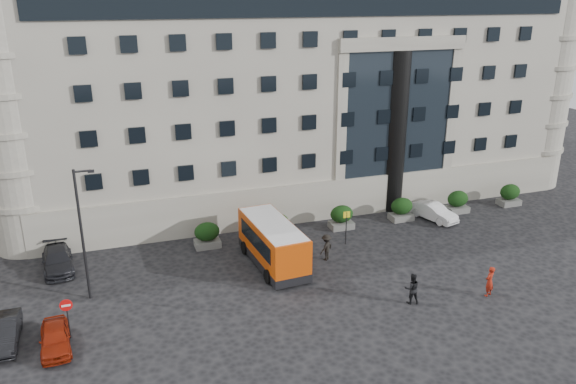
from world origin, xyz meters
name	(u,v)px	position (x,y,z in m)	size (l,w,h in m)	color
ground	(297,289)	(0.00, 0.00, 0.00)	(120.00, 120.00, 0.00)	black
civic_building	(279,84)	(6.00, 22.00, 9.00)	(44.00, 24.00, 18.00)	gray
entrance_column	(395,133)	(12.00, 10.30, 6.50)	(1.80, 1.80, 13.00)	black
hedge_a	(207,235)	(-4.00, 7.80, 0.93)	(1.80, 1.26, 1.84)	#555553
hedge_b	(277,225)	(1.20, 7.80, 0.93)	(1.80, 1.26, 1.84)	#555553
hedge_c	(342,217)	(6.40, 7.80, 0.93)	(1.80, 1.26, 1.84)	#555553
hedge_d	(402,209)	(11.60, 7.80, 0.93)	(1.80, 1.26, 1.84)	#555553
hedge_e	(458,201)	(16.80, 7.80, 0.93)	(1.80, 1.26, 1.84)	#555553
hedge_f	(510,195)	(22.00, 7.80, 0.93)	(1.80, 1.26, 1.84)	#555553
street_lamp	(82,230)	(-11.94, 3.00, 4.37)	(1.16, 0.18, 8.00)	#262628
bus_stop_sign	(346,222)	(5.50, 5.00, 1.73)	(0.50, 0.08, 2.52)	#262628
no_entry_sign	(67,311)	(-13.00, -1.04, 1.65)	(0.64, 0.16, 2.32)	#262628
minibus	(273,242)	(-0.41, 3.66, 1.64)	(3.08, 7.28, 2.97)	#C14009
red_truck	(14,202)	(-17.51, 18.36, 1.32)	(2.39, 4.84, 2.57)	maroon
parked_car_a	(55,338)	(-13.67, -1.73, 0.62)	(1.46, 3.63, 1.24)	maroon
parked_car_b	(4,333)	(-16.18, -0.44, 0.65)	(1.38, 3.96, 1.30)	black
parked_car_c	(58,260)	(-13.92, 7.54, 0.66)	(1.85, 4.55, 1.32)	black
parked_car_d	(84,211)	(-12.30, 16.00, 0.76)	(2.54, 5.50, 1.53)	black
white_taxi	(434,212)	(14.06, 7.00, 0.66)	(1.40, 4.03, 1.33)	silver
pedestrian_a	(490,281)	(10.56, -4.40, 0.95)	(0.69, 0.45, 1.89)	maroon
pedestrian_b	(412,288)	(5.76, -3.64, 0.94)	(0.91, 0.71, 1.88)	black
pedestrian_c	(326,247)	(3.21, 3.18, 0.92)	(1.19, 0.68, 1.84)	black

